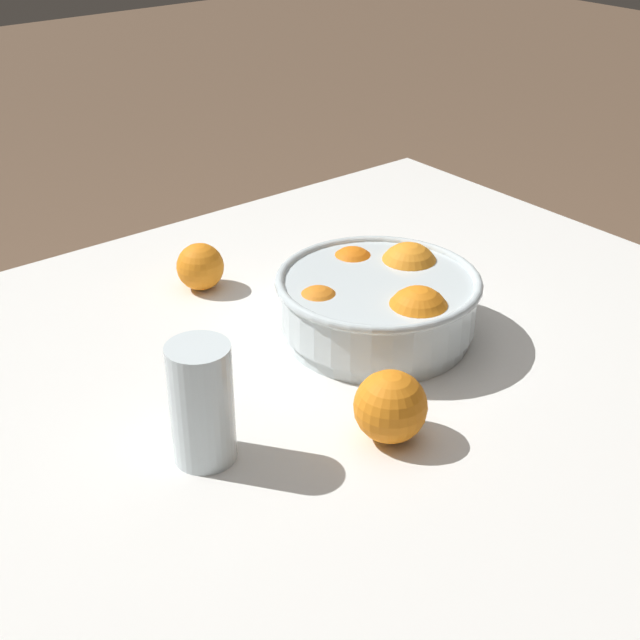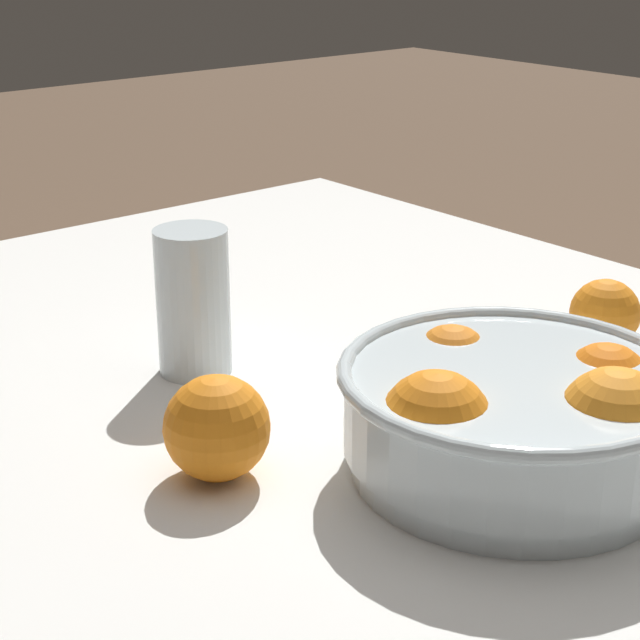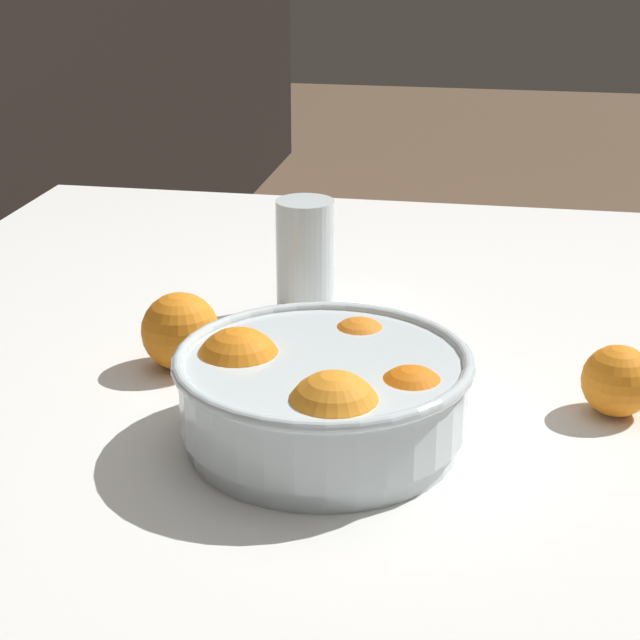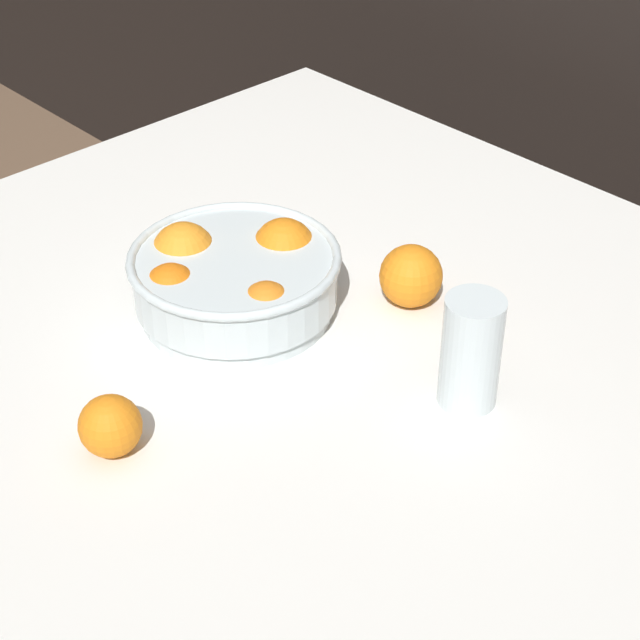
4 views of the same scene
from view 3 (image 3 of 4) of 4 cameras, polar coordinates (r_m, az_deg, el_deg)
The scene contains 5 objects.
dining_table at distance 1.15m, azimuth -1.23°, elevation -5.45°, with size 1.36×1.11×0.70m.
fruit_bowl at distance 0.95m, azimuth 0.18°, elevation -3.97°, with size 0.27×0.27×0.10m.
juice_glass at distance 1.25m, azimuth -0.79°, elevation 3.07°, with size 0.07×0.07×0.14m.
orange_loose_near_bowl at distance 1.05m, azimuth 15.60°, elevation -3.14°, with size 0.07×0.07×0.07m, color orange.
orange_loose_front at distance 1.12m, azimuth -7.46°, elevation -0.59°, with size 0.08×0.08×0.08m, color orange.
Camera 3 is at (-1.00, -0.21, 1.17)m, focal length 60.00 mm.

